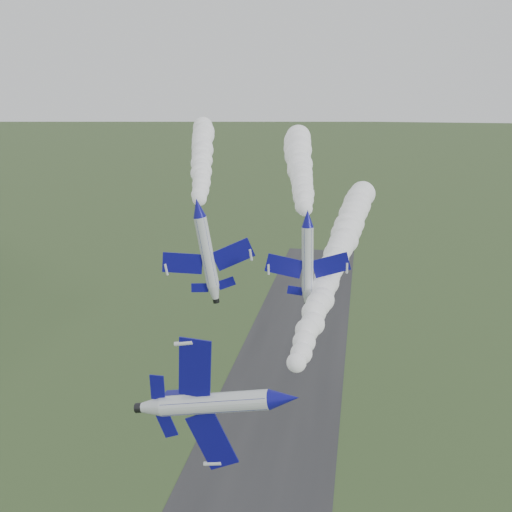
# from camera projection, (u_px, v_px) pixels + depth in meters

# --- Properties ---
(runway) EXTENTS (24.00, 260.00, 0.04)m
(runway) POSITION_uv_depth(u_px,v_px,m) (259.00, 470.00, 90.44)
(runway) COLOR #2A2A2C
(runway) RESTS_ON ground
(jet_lead) EXTENTS (4.21, 14.32, 11.63)m
(jet_lead) POSITION_uv_depth(u_px,v_px,m) (284.00, 399.00, 45.17)
(jet_lead) COLOR silver
(smoke_trail_jet_lead) EXTENTS (6.48, 60.76, 4.57)m
(smoke_trail_jet_lead) POSITION_uv_depth(u_px,v_px,m) (339.00, 252.00, 76.33)
(smoke_trail_jet_lead) COLOR white
(jet_pair_left) EXTENTS (10.91, 12.90, 3.49)m
(jet_pair_left) POSITION_uv_depth(u_px,v_px,m) (198.00, 208.00, 65.51)
(jet_pair_left) COLOR silver
(smoke_trail_jet_pair_left) EXTENTS (22.75, 71.47, 4.62)m
(smoke_trail_jet_pair_left) POSITION_uv_depth(u_px,v_px,m) (202.00, 152.00, 102.97)
(smoke_trail_jet_pair_left) COLOR white
(jet_pair_right) EXTENTS (9.56, 11.29, 2.79)m
(jet_pair_right) POSITION_uv_depth(u_px,v_px,m) (308.00, 218.00, 62.31)
(jet_pair_right) COLOR silver
(smoke_trail_jet_pair_right) EXTENTS (14.59, 57.20, 5.10)m
(smoke_trail_jet_pair_right) POSITION_uv_depth(u_px,v_px,m) (299.00, 164.00, 91.51)
(smoke_trail_jet_pair_right) COLOR white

